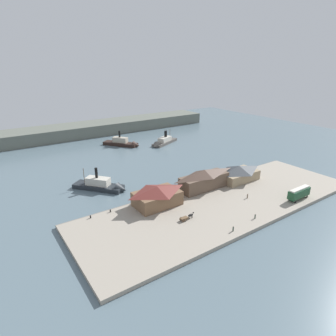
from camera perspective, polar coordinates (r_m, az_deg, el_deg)
ground_plane at (r=121.26m, az=3.95°, el=-3.32°), size 320.00×320.00×0.00m
quay_promenade at (r=106.41m, az=11.37°, el=-6.89°), size 110.00×36.00×1.20m
seawall_edge at (r=118.51m, az=5.04°, el=-3.67°), size 110.00×0.80×1.00m
ferry_shed_central_terminal at (r=100.30m, az=-2.18°, el=-5.52°), size 16.06×10.54×7.17m
ferry_shed_east_terminal at (r=113.76m, az=7.23°, el=-2.21°), size 21.07×7.41×7.99m
ferry_shed_west_terminal at (r=124.84m, az=13.94°, el=-0.95°), size 17.30×9.80×6.51m
street_tram at (r=115.39m, az=24.72°, el=-4.49°), size 10.36×2.85×4.42m
horse_cart at (r=92.77m, az=3.78°, el=-9.75°), size 5.41×1.47×1.87m
pedestrian_walking_east at (r=110.31m, az=15.60°, el=-5.43°), size 0.44×0.44×1.77m
pedestrian_near_cart at (r=97.47m, az=17.01°, el=-9.23°), size 0.40×0.40×1.62m
pedestrian_at_waters_edge at (r=89.14m, az=12.89°, el=-11.76°), size 0.42×0.42×1.70m
mooring_post_center_west at (r=141.99m, az=16.99°, el=0.13°), size 0.44×0.44×0.90m
mooring_post_west at (r=96.97m, az=-15.23°, el=-9.39°), size 0.44×0.44×0.90m
mooring_post_center_east at (r=99.05m, az=-11.44°, el=-8.38°), size 0.44×0.44×0.90m
ferry_moored_east at (r=118.68m, az=-12.71°, el=-3.50°), size 18.83×21.12×10.90m
ferry_outer_harbor at (r=179.84m, az=-1.09°, el=5.18°), size 23.50×14.75×10.09m
ferry_approaching_east at (r=179.03m, az=-8.81°, el=4.92°), size 18.28×22.38×10.82m
far_headland at (r=213.23m, az=-14.81°, el=7.62°), size 180.00×24.00×8.00m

